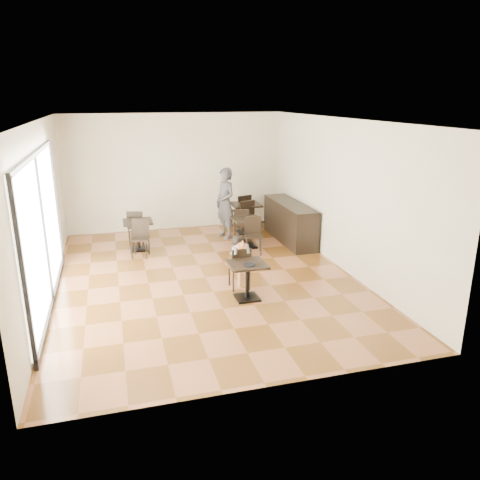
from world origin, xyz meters
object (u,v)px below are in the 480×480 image
object	(u,v)px
cafe_table_left	(138,235)
chair_left_b	(140,239)
child	(239,262)
adult_patron	(225,203)
cafe_table_back	(246,218)
chair_back_a	(241,211)
chair_mid_a	(241,224)
chair_left_a	(137,227)
chair_mid_b	(253,236)
child_chair	(239,267)
chair_back_b	(252,220)
cafe_table_mid	(247,233)
child_table	(247,281)

from	to	relation	value
cafe_table_left	chair_left_b	bearing A→B (deg)	-90.00
child	cafe_table_left	distance (m)	3.44
adult_patron	cafe_table_back	xyz separation A→B (m)	(0.65, 0.30, -0.52)
cafe_table_left	chair_back_a	xyz separation A→B (m)	(2.96, 1.25, 0.12)
adult_patron	cafe_table_back	size ratio (longest dim) A/B	2.29
chair_mid_a	chair_left_a	distance (m)	2.67
adult_patron	chair_mid_a	bearing A→B (deg)	20.94
child	chair_mid_b	distance (m)	2.11
chair_left_b	chair_back_a	world-z (taller)	chair_back_a
child_chair	chair_back_b	size ratio (longest dim) A/B	0.87
child	chair_left_a	distance (m)	3.92
child_chair	cafe_table_mid	distance (m)	2.62
cafe_table_back	chair_left_b	size ratio (longest dim) A/B	0.92
cafe_table_mid	cafe_table_back	xyz separation A→B (m)	(0.33, 1.25, 0.04)
adult_patron	chair_back_a	xyz separation A→B (m)	(0.65, 0.79, -0.44)
chair_left_b	chair_back_b	world-z (taller)	chair_back_b
cafe_table_mid	cafe_table_back	world-z (taller)	cafe_table_back
child_chair	child_table	bearing A→B (deg)	90.00
cafe_table_left	cafe_table_back	xyz separation A→B (m)	(2.96, 0.76, 0.04)
chair_mid_b	chair_left_a	distance (m)	3.07
chair_mid_b	chair_left_b	bearing A→B (deg)	-177.72
cafe_table_left	child_table	bearing A→B (deg)	-63.59
child_chair	cafe_table_left	world-z (taller)	child_chair
chair_mid_a	adult_patron	bearing A→B (deg)	-38.71
child_table	child_chair	size ratio (longest dim) A/B	0.83
cafe_table_back	chair_back_a	bearing A→B (deg)	90.00
chair_back_b	adult_patron	bearing A→B (deg)	141.59
cafe_table_left	chair_mid_b	distance (m)	2.83
cafe_table_mid	chair_back_a	distance (m)	1.78
chair_left_b	chair_back_b	distance (m)	3.05
adult_patron	chair_back_b	bearing A→B (deg)	51.59
child_chair	chair_left_b	size ratio (longest dim) A/B	0.96
chair_mid_b	chair_back_b	bearing A→B (deg)	88.11
adult_patron	chair_left_b	size ratio (longest dim) A/B	2.11
child_chair	chair_back_b	xyz separation A→B (m)	(1.21, 3.17, 0.06)
cafe_table_mid	chair_mid_a	distance (m)	0.55
child	chair_mid_b	size ratio (longest dim) A/B	1.22
child	cafe_table_left	size ratio (longest dim) A/B	1.46
child_chair	chair_left_b	bearing A→B (deg)	-54.13
child_chair	adult_patron	xyz separation A→B (m)	(0.56, 3.42, 0.51)
child_chair	cafe_table_mid	size ratio (longest dim) A/B	1.16
chair_mid_b	chair_back_b	xyz separation A→B (m)	(0.33, 1.25, 0.05)
child	chair_left_b	size ratio (longest dim) A/B	1.21
cafe_table_mid	chair_left_a	bearing A→B (deg)	158.27
child	cafe_table_left	xyz separation A→B (m)	(-1.74, 2.96, -0.17)
adult_patron	chair_mid_b	world-z (taller)	adult_patron
child_chair	chair_mid_b	bearing A→B (deg)	-114.64
child_table	chair_left_b	xyz separation A→B (m)	(-1.74, 2.96, 0.09)
child_table	chair_left_b	size ratio (longest dim) A/B	0.80
cafe_table_back	chair_back_a	xyz separation A→B (m)	(0.00, 0.49, 0.08)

